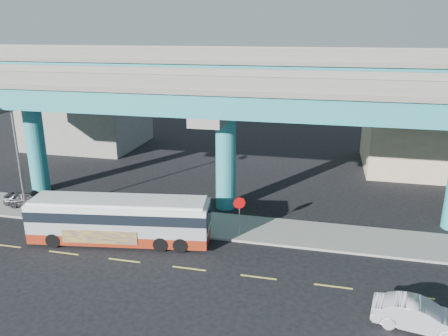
% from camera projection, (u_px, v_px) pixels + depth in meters
% --- Properties ---
extents(ground, '(120.00, 120.00, 0.00)m').
position_uv_depth(ground, '(191.00, 266.00, 25.14)').
color(ground, black).
rests_on(ground, ground).
extents(sidewalk, '(70.00, 4.00, 0.15)m').
position_uv_depth(sidewalk, '(214.00, 225.00, 30.22)').
color(sidewalk, gray).
rests_on(sidewalk, ground).
extents(lane_markings, '(58.00, 0.12, 0.01)m').
position_uv_depth(lane_markings, '(189.00, 268.00, 24.86)').
color(lane_markings, '#D8C64C').
rests_on(lane_markings, ground).
extents(viaduct, '(52.00, 12.40, 11.70)m').
position_uv_depth(viaduct, '(226.00, 87.00, 30.83)').
color(viaduct, teal).
rests_on(viaduct, ground).
extents(building_beige, '(14.00, 10.23, 7.00)m').
position_uv_depth(building_beige, '(443.00, 134.00, 41.49)').
color(building_beige, '#C1AE8A').
rests_on(building_beige, ground).
extents(building_concrete, '(12.00, 10.00, 9.00)m').
position_uv_depth(building_concrete, '(86.00, 107.00, 50.40)').
color(building_concrete, gray).
rests_on(building_concrete, ground).
extents(transit_bus, '(11.62, 4.13, 2.92)m').
position_uv_depth(transit_bus, '(120.00, 219.00, 27.57)').
color(transit_bus, maroon).
rests_on(transit_bus, ground).
extents(sedan, '(2.75, 4.53, 1.34)m').
position_uv_depth(sedan, '(419.00, 315.00, 19.71)').
color(sedan, '#B6B7BC').
rests_on(sedan, ground).
extents(parked_car, '(2.66, 4.15, 1.25)m').
position_uv_depth(parked_car, '(30.00, 198.00, 33.23)').
color(parked_car, '#323338').
rests_on(parked_car, sidewalk).
extents(street_lamp, '(0.50, 2.63, 8.16)m').
position_uv_depth(street_lamp, '(11.00, 146.00, 29.67)').
color(street_lamp, gray).
rests_on(street_lamp, sidewalk).
extents(stop_sign, '(0.75, 0.36, 2.69)m').
position_uv_depth(stop_sign, '(239.00, 208.00, 27.95)').
color(stop_sign, gray).
rests_on(stop_sign, sidewalk).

